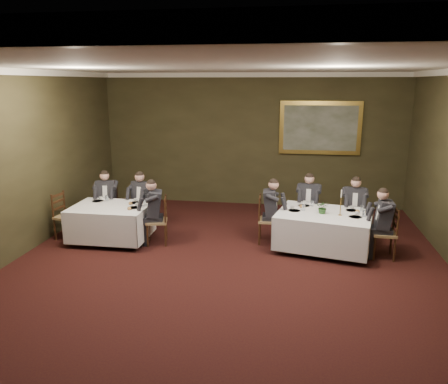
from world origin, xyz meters
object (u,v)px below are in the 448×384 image
(painting, at_px, (320,128))
(diner_main_endleft, at_px, (269,219))
(chair_main_endright, at_px, (384,243))
(chair_sec_endleft, at_px, (67,226))
(chair_main_backright, at_px, (353,225))
(diner_main_backleft, at_px, (308,210))
(diner_main_endright, at_px, (384,232))
(chair_main_endleft, at_px, (268,229))
(diner_sec_backleft, at_px, (107,206))
(diner_main_backright, at_px, (353,215))
(chair_sec_backright, at_px, (144,217))
(chair_main_backleft, at_px, (308,220))
(chair_sec_endright, at_px, (158,230))
(table_second, at_px, (111,220))
(chair_sec_backleft, at_px, (108,216))
(table_main, at_px, (324,228))
(diner_sec_endright, at_px, (157,220))
(centerpiece, at_px, (323,207))
(candlestick, at_px, (341,206))
(diner_sec_backright, at_px, (143,208))

(painting, bearing_deg, diner_main_endleft, -110.97)
(chair_main_endright, bearing_deg, chair_sec_endleft, 91.35)
(chair_main_backright, bearing_deg, diner_main_backleft, -7.45)
(diner_main_backleft, xyz_separation_m, diner_main_endright, (1.38, -1.23, 0.00))
(chair_main_endleft, relative_size, diner_sec_backleft, 0.74)
(diner_main_backright, distance_m, chair_sec_backright, 4.61)
(chair_main_backleft, bearing_deg, diner_main_backleft, 90.00)
(chair_main_endright, relative_size, chair_sec_endright, 1.00)
(table_second, relative_size, chair_main_backleft, 1.59)
(diner_main_backright, relative_size, chair_sec_backleft, 1.35)
(chair_main_endright, relative_size, chair_sec_backright, 1.00)
(chair_main_backleft, height_order, diner_main_endleft, diner_main_endleft)
(table_main, relative_size, chair_main_backleft, 2.04)
(table_second, relative_size, chair_sec_endright, 1.59)
(chair_main_backright, distance_m, diner_main_backright, 0.23)
(diner_sec_endright, bearing_deg, diner_main_endright, -104.24)
(diner_main_backleft, height_order, diner_sec_endright, same)
(chair_main_backright, distance_m, chair_sec_endright, 4.15)
(diner_main_endright, distance_m, centerpiece, 1.22)
(chair_main_backright, xyz_separation_m, candlestick, (-0.38, -0.92, 0.67))
(candlestick, distance_m, painting, 3.44)
(chair_sec_backright, bearing_deg, diner_main_backright, -164.53)
(table_main, distance_m, diner_main_endright, 1.13)
(candlestick, xyz_separation_m, painting, (-0.28, 3.23, 1.16))
(chair_main_backleft, xyz_separation_m, diner_sec_endright, (-3.09, -1.21, 0.23))
(diner_main_backright, bearing_deg, diner_main_endleft, 21.40)
(table_second, bearing_deg, diner_sec_endright, 0.37)
(table_second, height_order, diner_main_backright, diner_main_backright)
(chair_main_endright, bearing_deg, painting, 19.96)
(table_main, relative_size, diner_sec_backleft, 1.52)
(table_second, relative_size, painting, 0.77)
(chair_sec_endright, relative_size, centerpiece, 3.70)
(diner_main_backright, relative_size, diner_sec_backright, 1.00)
(diner_main_backleft, height_order, diner_sec_backleft, same)
(table_main, distance_m, chair_sec_backright, 3.99)
(candlestick, bearing_deg, chair_sec_endright, -178.72)
(diner_main_backleft, bearing_deg, table_second, 21.88)
(chair_main_backright, height_order, chair_main_endleft, same)
(chair_sec_backleft, bearing_deg, table_second, 107.17)
(diner_main_endright, height_order, candlestick, diner_main_endright)
(table_second, distance_m, diner_main_backleft, 4.25)
(diner_main_backright, xyz_separation_m, chair_sec_backleft, (-5.45, -0.19, -0.23))
(table_second, distance_m, candlestick, 4.67)
(table_second, relative_size, chair_main_endleft, 1.59)
(diner_sec_backright, xyz_separation_m, chair_sec_endright, (0.58, -0.79, -0.23))
(chair_main_endright, xyz_separation_m, diner_main_endright, (-0.01, 0.00, 0.23))
(chair_sec_backleft, height_order, chair_sec_endleft, same)
(chair_main_backright, bearing_deg, chair_main_endright, 117.35)
(table_main, bearing_deg, diner_main_endright, -12.07)
(chair_sec_backright, bearing_deg, diner_sec_backright, 90.00)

